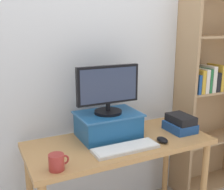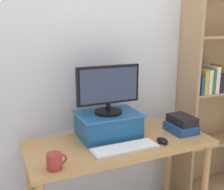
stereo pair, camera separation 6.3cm
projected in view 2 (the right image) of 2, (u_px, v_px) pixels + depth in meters
The scene contains 9 objects.
back_wall at pixel (99, 61), 2.24m from camera, with size 7.00×0.08×2.60m.
desk at pixel (119, 153), 2.04m from camera, with size 1.33×0.58×0.77m.
bookshelf_unit at pixel (215, 89), 2.61m from camera, with size 0.76×0.28×1.96m.
riser_box at pixel (108, 124), 2.08m from camera, with size 0.46×0.33×0.18m.
computer_monitor at pixel (108, 89), 2.01m from camera, with size 0.47×0.20×0.35m.
keyboard at pixel (125, 148), 1.87m from camera, with size 0.46×0.15×0.02m.
computer_mouse at pixel (162, 141), 1.98m from camera, with size 0.06×0.10×0.04m.
book_stack at pixel (181, 124), 2.18m from camera, with size 0.18×0.23×0.13m.
coffee_mug at pixel (55, 161), 1.62m from camera, with size 0.12×0.09×0.10m.
Camera 2 is at (-0.81, -1.69, 1.58)m, focal length 45.00 mm.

